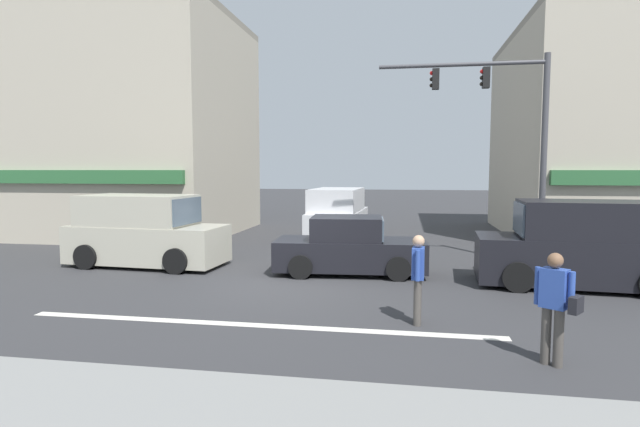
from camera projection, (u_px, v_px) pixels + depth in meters
name	position (u px, v px, depth m)	size (l,w,h in m)	color
ground_plane	(296.00, 283.00, 12.64)	(120.00, 120.00, 0.00)	#333335
lane_marking_stripe	(255.00, 325.00, 9.20)	(9.00, 0.24, 0.01)	silver
building_left_block	(97.00, 127.00, 22.80)	(12.95, 8.52, 9.61)	#B7AD99
utility_pole_near_left	(120.00, 127.00, 18.61)	(1.40, 0.22, 8.59)	brown
utility_pole_far_right	(559.00, 135.00, 17.21)	(1.40, 0.22, 7.84)	brown
traffic_light_mast	(510.00, 125.00, 14.59)	(4.89, 0.24, 6.20)	#47474C
sedan_parked_curbside	(350.00, 248.00, 13.76)	(4.21, 2.09, 1.58)	black
van_waiting_far	(145.00, 232.00, 14.88)	(4.71, 2.26, 2.11)	#B7B29E
van_crossing_leftbound	(338.00, 216.00, 20.13)	(2.21, 4.69, 2.11)	silver
van_crossing_rightbound	(580.00, 246.00, 12.12)	(4.72, 2.29, 2.11)	black
pedestrian_foreground_with_bag	(555.00, 302.00, 7.23)	(0.60, 0.57, 1.67)	#4C4742
pedestrian_mid_crossing	(418.00, 274.00, 9.19)	(0.24, 0.57, 1.67)	#4C4742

